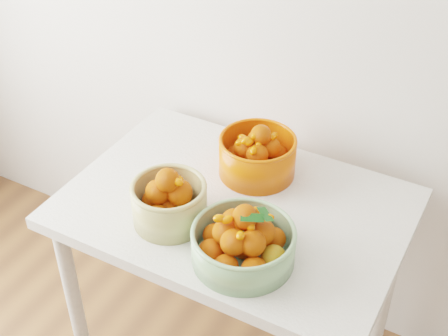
{
  "coord_description": "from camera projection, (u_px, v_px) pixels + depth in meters",
  "views": [
    {
      "loc": [
        0.28,
        0.35,
        1.95
      ],
      "look_at": [
        -0.38,
        1.54,
        0.92
      ],
      "focal_mm": 50.0,
      "sensor_mm": 36.0,
      "label": 1
    }
  ],
  "objects": [
    {
      "name": "bowl_orange",
      "position": [
        257.0,
        155.0,
        1.93
      ],
      "size": [
        0.31,
        0.31,
        0.17
      ],
      "rotation": [
        0.0,
        0.0,
        -0.34
      ],
      "color": "#EF480A",
      "rests_on": "table"
    },
    {
      "name": "table",
      "position": [
        235.0,
        227.0,
        1.91
      ],
      "size": [
        1.0,
        0.7,
        0.75
      ],
      "color": "silver",
      "rests_on": "ground"
    },
    {
      "name": "bowl_cream",
      "position": [
        169.0,
        201.0,
        1.75
      ],
      "size": [
        0.28,
        0.28,
        0.18
      ],
      "rotation": [
        0.0,
        0.0,
        0.41
      ],
      "color": "tan",
      "rests_on": "table"
    },
    {
      "name": "bowl_green",
      "position": [
        243.0,
        242.0,
        1.63
      ],
      "size": [
        0.34,
        0.34,
        0.18
      ],
      "rotation": [
        0.0,
        0.0,
        0.27
      ],
      "color": "#7DA775",
      "rests_on": "table"
    }
  ]
}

